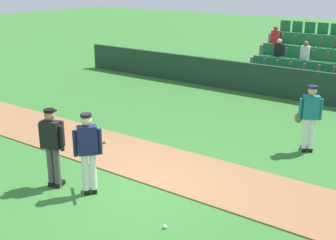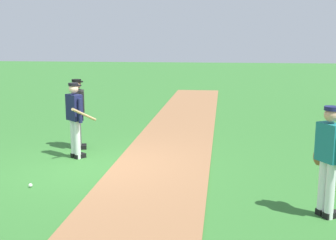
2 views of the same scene
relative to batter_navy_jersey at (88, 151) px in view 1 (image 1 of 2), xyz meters
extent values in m
plane|color=#33702D|center=(0.53, 0.57, -0.97)|extent=(80.00, 80.00, 0.00)
cube|color=#936642|center=(0.53, 2.07, -0.95)|extent=(28.00, 2.12, 0.03)
cube|color=#1E3828|center=(0.53, 9.73, -0.40)|extent=(20.00, 0.16, 1.15)
cube|color=slate|center=(0.53, 12.03, -0.82)|extent=(5.00, 3.80, 0.30)
cube|color=slate|center=(0.53, 10.75, -0.47)|extent=(4.90, 0.85, 0.40)
cube|color=#1E6B38|center=(-1.40, 10.65, -0.22)|extent=(0.44, 0.40, 0.08)
cube|color=#1E6B38|center=(-1.40, 10.87, 0.03)|extent=(0.44, 0.08, 0.50)
cube|color=#1E6B38|center=(-0.85, 10.65, -0.22)|extent=(0.44, 0.40, 0.08)
cube|color=#1E6B38|center=(-0.85, 10.87, 0.03)|extent=(0.44, 0.08, 0.50)
cube|color=#1E6B38|center=(-0.30, 10.65, -0.22)|extent=(0.44, 0.40, 0.08)
cube|color=#1E6B38|center=(-0.30, 10.87, 0.03)|extent=(0.44, 0.08, 0.50)
cube|color=#1E6B38|center=(0.25, 10.65, -0.22)|extent=(0.44, 0.40, 0.08)
cube|color=#1E6B38|center=(0.25, 10.87, 0.03)|extent=(0.44, 0.08, 0.50)
cube|color=#1E6B38|center=(0.80, 10.65, -0.22)|extent=(0.44, 0.40, 0.08)
cube|color=#1E6B38|center=(0.80, 10.87, 0.03)|extent=(0.44, 0.08, 0.50)
cube|color=#1E6B38|center=(1.35, 10.65, -0.22)|extent=(0.44, 0.40, 0.08)
cube|color=#1E6B38|center=(1.35, 10.87, 0.03)|extent=(0.44, 0.08, 0.50)
cube|color=slate|center=(0.53, 11.60, -0.07)|extent=(4.90, 0.85, 0.40)
cube|color=#1E6B38|center=(-1.40, 11.50, 0.18)|extent=(0.44, 0.40, 0.08)
cube|color=#1E6B38|center=(-1.40, 11.72, 0.43)|extent=(0.44, 0.08, 0.50)
cube|color=#1E6B38|center=(-0.85, 11.50, 0.18)|extent=(0.44, 0.40, 0.08)
cube|color=#1E6B38|center=(-0.85, 11.72, 0.43)|extent=(0.44, 0.08, 0.50)
cube|color=black|center=(-0.85, 11.55, 0.48)|extent=(0.32, 0.22, 0.52)
sphere|color=beige|center=(-0.85, 11.55, 0.83)|extent=(0.20, 0.20, 0.20)
cube|color=#1E6B38|center=(-0.30, 11.50, 0.18)|extent=(0.44, 0.40, 0.08)
cube|color=#1E6B38|center=(-0.30, 11.72, 0.43)|extent=(0.44, 0.08, 0.50)
cube|color=#1E6B38|center=(0.25, 11.50, 0.18)|extent=(0.44, 0.40, 0.08)
cube|color=#1E6B38|center=(0.25, 11.72, 0.43)|extent=(0.44, 0.08, 0.50)
cube|color=silver|center=(0.25, 11.55, 0.48)|extent=(0.32, 0.22, 0.52)
sphere|color=brown|center=(0.25, 11.55, 0.83)|extent=(0.20, 0.20, 0.20)
cube|color=#1E6B38|center=(0.80, 11.50, 0.18)|extent=(0.44, 0.40, 0.08)
cube|color=#1E6B38|center=(0.80, 11.72, 0.43)|extent=(0.44, 0.08, 0.50)
cube|color=#1E6B38|center=(1.35, 11.50, 0.18)|extent=(0.44, 0.40, 0.08)
cube|color=#1E6B38|center=(1.35, 11.72, 0.43)|extent=(0.44, 0.08, 0.50)
cube|color=slate|center=(0.53, 12.45, 0.33)|extent=(4.90, 0.85, 0.40)
cube|color=#1E6B38|center=(-1.40, 12.35, 0.58)|extent=(0.44, 0.40, 0.08)
cube|color=#1E6B38|center=(-1.40, 12.57, 0.83)|extent=(0.44, 0.08, 0.50)
cube|color=red|center=(-1.40, 12.40, 0.88)|extent=(0.32, 0.22, 0.52)
sphere|color=brown|center=(-1.40, 12.40, 1.23)|extent=(0.20, 0.20, 0.20)
cube|color=#1E6B38|center=(-0.85, 12.35, 0.58)|extent=(0.44, 0.40, 0.08)
cube|color=#1E6B38|center=(-0.85, 12.57, 0.83)|extent=(0.44, 0.08, 0.50)
cube|color=#1E6B38|center=(-0.30, 12.35, 0.58)|extent=(0.44, 0.40, 0.08)
cube|color=#1E6B38|center=(-0.30, 12.57, 0.83)|extent=(0.44, 0.08, 0.50)
cube|color=#1E6B38|center=(0.25, 12.35, 0.58)|extent=(0.44, 0.40, 0.08)
cube|color=#1E6B38|center=(0.25, 12.57, 0.83)|extent=(0.44, 0.08, 0.50)
cube|color=#1E6B38|center=(0.80, 12.35, 0.58)|extent=(0.44, 0.40, 0.08)
cube|color=#1E6B38|center=(0.80, 12.57, 0.83)|extent=(0.44, 0.08, 0.50)
cube|color=slate|center=(0.53, 13.30, 0.73)|extent=(4.90, 0.85, 0.40)
cube|color=#1E6B38|center=(-1.40, 13.20, 0.98)|extent=(0.44, 0.40, 0.08)
cube|color=#1E6B38|center=(-1.40, 13.42, 1.23)|extent=(0.44, 0.08, 0.50)
cube|color=#1E6B38|center=(-0.85, 13.20, 0.98)|extent=(0.44, 0.40, 0.08)
cube|color=#1E6B38|center=(-0.85, 13.42, 1.23)|extent=(0.44, 0.08, 0.50)
cube|color=#1E6B38|center=(-0.30, 13.20, 0.98)|extent=(0.44, 0.40, 0.08)
cube|color=#1E6B38|center=(-0.30, 13.42, 1.23)|extent=(0.44, 0.08, 0.50)
cube|color=#1E6B38|center=(0.25, 13.20, 0.98)|extent=(0.44, 0.40, 0.08)
cube|color=#1E6B38|center=(0.25, 13.42, 1.23)|extent=(0.44, 0.08, 0.50)
cube|color=#1E6B38|center=(0.80, 13.20, 0.98)|extent=(0.44, 0.40, 0.08)
cube|color=#1E6B38|center=(0.80, 13.42, 1.23)|extent=(0.44, 0.08, 0.50)
cylinder|color=white|center=(-0.05, -0.07, -0.52)|extent=(0.14, 0.14, 0.90)
cylinder|color=white|center=(0.05, 0.05, -0.52)|extent=(0.14, 0.14, 0.90)
cube|color=black|center=(-0.10, -0.03, -0.92)|extent=(0.28, 0.26, 0.10)
cube|color=black|center=(0.01, 0.09, -0.92)|extent=(0.28, 0.26, 0.10)
cube|color=#191E47|center=(0.00, -0.01, 0.23)|extent=(0.43, 0.45, 0.60)
cylinder|color=#191E47|center=(-0.16, -0.20, 0.18)|extent=(0.09, 0.09, 0.55)
cylinder|color=#191E47|center=(0.16, 0.18, 0.18)|extent=(0.09, 0.09, 0.55)
sphere|color=beige|center=(0.00, -0.01, 0.66)|extent=(0.22, 0.22, 0.22)
cylinder|color=black|center=(0.00, -0.01, 0.76)|extent=(0.23, 0.23, 0.06)
cube|color=black|center=(-0.08, 0.06, 0.73)|extent=(0.21, 0.22, 0.02)
cylinder|color=tan|center=(0.08, 0.25, 0.08)|extent=(0.76, 0.36, 0.41)
cylinder|color=#4C4C4C|center=(-0.93, -0.25, -0.52)|extent=(0.14, 0.14, 0.90)
cylinder|color=#4C4C4C|center=(-0.78, -0.20, -0.52)|extent=(0.14, 0.14, 0.90)
cube|color=black|center=(-0.95, -0.19, -0.92)|extent=(0.19, 0.28, 0.10)
cube|color=black|center=(-0.79, -0.15, -0.92)|extent=(0.19, 0.28, 0.10)
cube|color=black|center=(-0.85, -0.23, 0.23)|extent=(0.45, 0.33, 0.60)
cylinder|color=black|center=(-1.09, -0.30, 0.18)|extent=(0.09, 0.09, 0.55)
cylinder|color=black|center=(-0.61, -0.16, 0.18)|extent=(0.09, 0.09, 0.55)
sphere|color=#9E7051|center=(-0.85, -0.23, 0.66)|extent=(0.22, 0.22, 0.22)
cylinder|color=black|center=(-0.85, -0.23, 0.76)|extent=(0.23, 0.23, 0.06)
cube|color=black|center=(-0.88, -0.13, 0.73)|extent=(0.21, 0.17, 0.02)
cube|color=black|center=(-0.89, -0.10, 0.23)|extent=(0.44, 0.20, 0.56)
cylinder|color=white|center=(2.76, 4.97, -0.52)|extent=(0.14, 0.14, 0.90)
cylinder|color=white|center=(2.90, 5.05, -0.52)|extent=(0.14, 0.14, 0.90)
cube|color=black|center=(2.73, 5.02, -0.92)|extent=(0.24, 0.28, 0.10)
cube|color=black|center=(2.87, 5.10, -0.92)|extent=(0.24, 0.28, 0.10)
cube|color=#197075|center=(2.83, 5.01, 0.23)|extent=(0.46, 0.39, 0.60)
cylinder|color=#197075|center=(2.62, 4.88, 0.18)|extent=(0.09, 0.09, 0.55)
cylinder|color=#197075|center=(3.05, 5.14, 0.18)|extent=(0.09, 0.09, 0.55)
sphere|color=tan|center=(2.83, 5.01, 0.66)|extent=(0.22, 0.22, 0.22)
cylinder|color=#191E4C|center=(2.83, 5.01, 0.76)|extent=(0.23, 0.23, 0.06)
cube|color=#191E4C|center=(2.78, 5.09, 0.73)|extent=(0.22, 0.20, 0.02)
ellipsoid|color=brown|center=(2.58, 4.91, -0.07)|extent=(0.23, 0.21, 0.28)
sphere|color=white|center=(2.09, -0.19, -0.93)|extent=(0.07, 0.07, 0.07)
camera|label=1|loc=(6.45, -6.04, 3.47)|focal=48.79mm
camera|label=2|loc=(9.66, 3.37, 1.82)|focal=47.27mm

